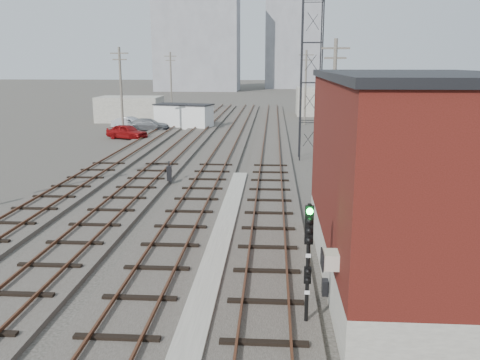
# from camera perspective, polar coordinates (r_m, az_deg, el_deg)

# --- Properties ---
(ground) EXTENTS (320.00, 320.00, 0.00)m
(ground) POSITION_cam_1_polar(r_m,az_deg,el_deg) (65.71, 1.44, 6.49)
(ground) COLOR #282621
(ground) RESTS_ON ground
(track_right) EXTENTS (3.20, 90.00, 0.39)m
(track_right) POSITION_cam_1_polar(r_m,az_deg,el_deg) (44.84, 3.52, 3.52)
(track_right) COLOR #332D28
(track_right) RESTS_ON ground
(track_mid_right) EXTENTS (3.20, 90.00, 0.39)m
(track_mid_right) POSITION_cam_1_polar(r_m,az_deg,el_deg) (45.03, -1.58, 3.58)
(track_mid_right) COLOR #332D28
(track_mid_right) RESTS_ON ground
(track_mid_left) EXTENTS (3.20, 90.00, 0.39)m
(track_mid_left) POSITION_cam_1_polar(r_m,az_deg,el_deg) (45.58, -6.61, 3.61)
(track_mid_left) COLOR #332D28
(track_mid_left) RESTS_ON ground
(track_left) EXTENTS (3.20, 90.00, 0.39)m
(track_left) POSITION_cam_1_polar(r_m,az_deg,el_deg) (46.46, -11.47, 3.62)
(track_left) COLOR #332D28
(track_left) RESTS_ON ground
(platform_curb) EXTENTS (0.90, 28.00, 0.26)m
(platform_curb) POSITION_cam_1_polar(r_m,az_deg,el_deg) (20.71, -2.50, -7.90)
(platform_curb) COLOR gray
(platform_curb) RESTS_ON ground
(brick_building) EXTENTS (6.54, 12.20, 7.22)m
(brick_building) POSITION_cam_1_polar(r_m,az_deg,el_deg) (18.30, 18.99, 0.02)
(brick_building) COLOR gray
(brick_building) RESTS_ON ground
(lattice_tower) EXTENTS (1.60, 1.60, 15.00)m
(lattice_tower) POSITION_cam_1_polar(r_m,az_deg,el_deg) (40.32, 8.02, 12.90)
(lattice_tower) COLOR black
(lattice_tower) RESTS_ON ground
(utility_pole_left_b) EXTENTS (1.80, 0.24, 9.00)m
(utility_pole_left_b) POSITION_cam_1_polar(r_m,az_deg,el_deg) (52.53, -13.20, 9.75)
(utility_pole_left_b) COLOR #595147
(utility_pole_left_b) RESTS_ON ground
(utility_pole_left_c) EXTENTS (1.80, 0.24, 9.00)m
(utility_pole_left_c) POSITION_cam_1_polar(r_m,az_deg,el_deg) (76.78, -7.75, 10.92)
(utility_pole_left_c) COLOR #595147
(utility_pole_left_c) RESTS_ON ground
(utility_pole_right_a) EXTENTS (1.80, 0.24, 9.00)m
(utility_pole_right_a) POSITION_cam_1_polar(r_m,az_deg,el_deg) (33.55, 10.44, 8.18)
(utility_pole_right_a) COLOR #595147
(utility_pole_right_a) RESTS_ON ground
(utility_pole_right_b) EXTENTS (1.80, 0.24, 9.00)m
(utility_pole_right_b) POSITION_cam_1_polar(r_m,az_deg,el_deg) (63.39, 7.37, 10.50)
(utility_pole_right_b) COLOR #595147
(utility_pole_right_b) RESTS_ON ground
(apartment_left) EXTENTS (22.00, 14.00, 30.00)m
(apartment_left) POSITION_cam_1_polar(r_m,az_deg,el_deg) (141.93, -4.78, 16.06)
(apartment_left) COLOR gray
(apartment_left) RESTS_ON ground
(apartment_right) EXTENTS (16.00, 12.00, 26.00)m
(apartment_right) POSITION_cam_1_polar(r_m,az_deg,el_deg) (155.40, 5.95, 15.03)
(apartment_right) COLOR gray
(apartment_right) RESTS_ON ground
(shed_left) EXTENTS (8.00, 5.00, 3.20)m
(shed_left) POSITION_cam_1_polar(r_m,az_deg,el_deg) (68.10, -12.26, 7.79)
(shed_left) COLOR gray
(shed_left) RESTS_ON ground
(shed_right) EXTENTS (6.00, 6.00, 4.00)m
(shed_right) POSITION_cam_1_polar(r_m,az_deg,el_deg) (75.69, 8.67, 8.74)
(shed_right) COLOR gray
(shed_right) RESTS_ON ground
(signal_mast) EXTENTS (0.40, 0.40, 3.74)m
(signal_mast) POSITION_cam_1_polar(r_m,az_deg,el_deg) (14.61, 7.65, -8.68)
(signal_mast) COLOR gray
(signal_mast) RESTS_ON ground
(switch_stand) EXTENTS (0.35, 0.35, 1.35)m
(switch_stand) POSITION_cam_1_polar(r_m,az_deg,el_deg) (32.48, -7.95, 0.68)
(switch_stand) COLOR black
(switch_stand) RESTS_ON ground
(site_trailer) EXTENTS (7.21, 4.57, 2.81)m
(site_trailer) POSITION_cam_1_polar(r_m,az_deg,el_deg) (60.24, -6.33, 7.17)
(site_trailer) COLOR silver
(site_trailer) RESTS_ON ground
(car_red) EXTENTS (4.67, 3.25, 1.48)m
(car_red) POSITION_cam_1_polar(r_m,az_deg,el_deg) (52.44, -12.59, 5.32)
(car_red) COLOR maroon
(car_red) RESTS_ON ground
(car_silver) EXTENTS (4.65, 2.79, 1.45)m
(car_silver) POSITION_cam_1_polar(r_m,az_deg,el_deg) (59.61, -12.18, 6.23)
(car_silver) COLOR #A6A7AD
(car_silver) RESTS_ON ground
(car_grey) EXTENTS (4.76, 2.00, 1.37)m
(car_grey) POSITION_cam_1_polar(r_m,az_deg,el_deg) (58.44, -10.22, 6.14)
(car_grey) COLOR slate
(car_grey) RESTS_ON ground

